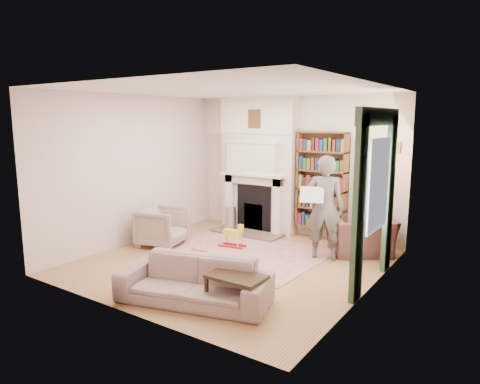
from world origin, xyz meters
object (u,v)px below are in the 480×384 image
Objects in this scene: armchair_reading at (361,236)px; armchair_left at (162,227)px; man_reading at (325,208)px; coffee_table at (237,292)px; bookcase at (322,180)px; rocking_horse at (232,236)px; sofa at (194,281)px; paraffin_heater at (230,219)px.

armchair_left reaches higher than armchair_reading.
coffee_table is (-0.10, -2.46, -0.66)m from man_reading.
man_reading is (2.81, 0.98, 0.53)m from armchair_left.
coffee_table is at bearing -83.07° from bookcase.
man_reading is at bearing 17.54° from armchair_reading.
armchair_reading is 2.31m from rocking_horse.
rocking_horse is at bearing -76.57° from armchair_left.
armchair_reading reaches higher than rocking_horse.
rocking_horse is (-1.12, -1.43, -0.95)m from bookcase.
bookcase is 3.78m from sofa.
bookcase is at bearing -61.79° from armchair_reading.
armchair_reading is 3.38m from sofa.
sofa reaches higher than rocking_horse.
sofa is (-1.13, -3.19, -0.05)m from armchair_reading.
armchair_left is (-3.26, -1.58, 0.02)m from armchair_reading.
bookcase is 2.08m from paraffin_heater.
armchair_reading is 1.87× the size of paraffin_heater.
armchair_left is at bearing 0.09° from man_reading.
rocking_horse is (-2.10, -0.95, -0.11)m from armchair_reading.
coffee_table is (2.71, -1.49, -0.13)m from armchair_left.
paraffin_heater is (-2.78, -0.05, -0.06)m from armchair_reading.
bookcase reaches higher than rocking_horse.
armchair_left is 1.43× the size of paraffin_heater.
man_reading is 1.81m from rocking_horse.
coffee_table is (0.58, 0.13, -0.06)m from sofa.
sofa is 2.74m from man_reading.
man_reading reaches higher than paraffin_heater.
paraffin_heater is at bearing 102.25° from sofa.
coffee_table is at bearing -53.45° from paraffin_heater.
man_reading is at bearing 59.81° from sofa.
rocking_horse is (1.16, 0.63, -0.13)m from armchair_left.
armchair_reading is at bearing -145.92° from man_reading.
armchair_reading reaches higher than paraffin_heater.
rocking_horse is at bearing -128.16° from bookcase.
man_reading reaches higher than sofa.
man_reading is 3.21× the size of paraffin_heater.
bookcase reaches higher than man_reading.
paraffin_heater is 1.12m from rocking_horse.
sofa is 3.58× the size of paraffin_heater.
paraffin_heater is 1.08× the size of rocking_horse.
coffee_table is 3.75m from paraffin_heater.
man_reading is (-0.45, -0.60, 0.55)m from armchair_reading.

